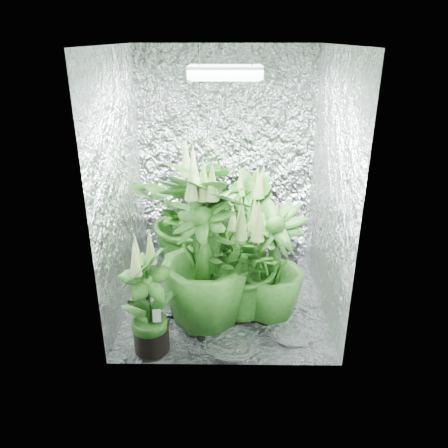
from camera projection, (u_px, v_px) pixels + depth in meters
name	position (u px, v px, depth m)	size (l,w,h in m)	color
ground	(225.00, 299.00, 3.70)	(1.60, 1.60, 0.00)	silver
walls	(225.00, 187.00, 3.30)	(1.62, 1.62, 2.00)	silver
ceiling	(225.00, 45.00, 2.91)	(1.60, 1.60, 0.01)	silver
grow_lamp	(225.00, 72.00, 2.98)	(0.50, 0.30, 0.22)	gray
plant_a	(197.00, 215.00, 3.87)	(1.30, 1.30, 1.24)	black
plant_b	(252.00, 220.00, 4.10)	(0.67, 0.67, 0.99)	black
plant_c	(247.00, 229.00, 3.91)	(0.53, 0.53, 1.01)	black
plant_d	(205.00, 251.00, 3.17)	(0.86, 0.86, 1.31)	black
plant_e	(238.00, 263.00, 3.32)	(0.95, 0.95, 0.99)	black
plant_f	(149.00, 300.00, 2.96)	(0.55, 0.55, 0.89)	black
plant_g	(219.00, 258.00, 3.52)	(0.51, 0.51, 0.90)	black
plant_h	(272.00, 265.00, 3.31)	(0.72, 0.72, 1.01)	black
circulation_fan	(289.00, 251.00, 4.22)	(0.19, 0.28, 0.35)	black
plant_label	(157.00, 316.00, 2.98)	(0.06, 0.01, 0.09)	white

